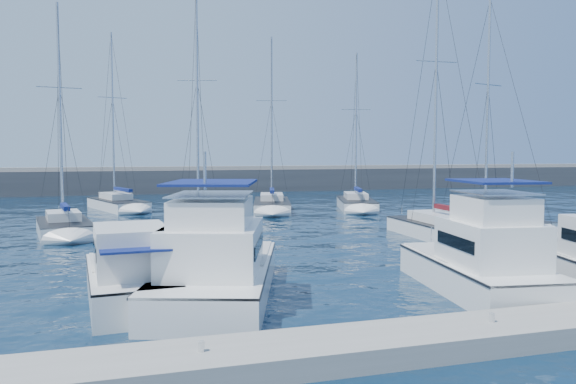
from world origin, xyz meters
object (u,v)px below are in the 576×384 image
object	(u,v)px
motor_yacht_stbd_inner	(482,263)
sailboat_back_b	(272,205)
sailboat_mid_b	(197,222)
motor_yacht_port_inner	(217,268)
motor_yacht_port_outer	(130,277)
sailboat_back_c	(356,204)
sailboat_mid_e	(493,224)
sailboat_back_a	(118,204)
sailboat_mid_a	(64,227)
sailboat_mid_d	(440,229)

from	to	relation	value
motor_yacht_stbd_inner	sailboat_back_b	size ratio (longest dim) A/B	0.52
motor_yacht_stbd_inner	sailboat_mid_b	world-z (taller)	sailboat_mid_b
sailboat_back_b	motor_yacht_port_inner	bearing A→B (deg)	-94.28
motor_yacht_port_outer	sailboat_back_c	bearing A→B (deg)	49.24
sailboat_mid_e	sailboat_back_a	size ratio (longest dim) A/B	0.94
motor_yacht_stbd_inner	sailboat_mid_e	xyz separation A→B (m)	(10.73, 13.66, -0.59)
sailboat_mid_a	sailboat_back_b	world-z (taller)	sailboat_back_b
sailboat_mid_b	sailboat_mid_d	size ratio (longest dim) A/B	0.93
sailboat_mid_b	sailboat_back_c	bearing A→B (deg)	47.33
sailboat_mid_a	sailboat_mid_d	distance (m)	23.67
motor_yacht_port_inner	sailboat_mid_a	xyz separation A→B (m)	(-6.74, 18.14, -0.59)
sailboat_mid_d	sailboat_back_c	bearing A→B (deg)	84.65
motor_yacht_stbd_inner	sailboat_back_c	distance (m)	31.41
motor_yacht_stbd_inner	sailboat_mid_d	bearing A→B (deg)	72.80
sailboat_mid_a	sailboat_back_a	xyz separation A→B (m)	(3.21, 16.12, -0.00)
sailboat_mid_d	sailboat_back_c	world-z (taller)	sailboat_mid_d
sailboat_back_a	sailboat_back_c	world-z (taller)	sailboat_back_a
motor_yacht_port_outer	motor_yacht_stbd_inner	xyz separation A→B (m)	(12.62, -2.27, 0.19)
sailboat_mid_d	sailboat_back_c	xyz separation A→B (m)	(2.18, 17.85, -0.03)
motor_yacht_port_inner	sailboat_mid_a	world-z (taller)	sailboat_mid_a
sailboat_mid_b	motor_yacht_port_outer	bearing A→B (deg)	-88.84
motor_yacht_port_inner	sailboat_mid_d	size ratio (longest dim) A/B	0.60
sailboat_mid_d	sailboat_back_c	size ratio (longest dim) A/B	1.18
motor_yacht_stbd_inner	sailboat_back_a	bearing A→B (deg)	118.38
motor_yacht_port_outer	sailboat_mid_a	world-z (taller)	sailboat_mid_a
sailboat_mid_b	motor_yacht_stbd_inner	bearing A→B (deg)	-53.08
motor_yacht_stbd_inner	sailboat_mid_a	bearing A→B (deg)	137.46
motor_yacht_port_inner	motor_yacht_stbd_inner	xyz separation A→B (m)	(9.63, -2.08, -0.00)
sailboat_back_b	sailboat_back_c	bearing A→B (deg)	7.66
sailboat_mid_b	sailboat_back_b	world-z (taller)	sailboat_mid_b
sailboat_mid_e	sailboat_back_c	world-z (taller)	sailboat_mid_e
motor_yacht_port_outer	sailboat_mid_a	bearing A→B (deg)	97.60
motor_yacht_port_outer	sailboat_back_b	bearing A→B (deg)	61.83
motor_yacht_stbd_inner	sailboat_back_c	xyz separation A→B (m)	(8.17, 30.32, -0.61)
sailboat_back_c	sailboat_mid_e	bearing A→B (deg)	-63.83
sailboat_mid_a	sailboat_back_b	xyz separation A→B (m)	(16.64, 11.04, -0.01)
sailboat_back_c	motor_yacht_port_outer	bearing A→B (deg)	-109.12
sailboat_mid_d	sailboat_back_b	bearing A→B (deg)	108.57
sailboat_back_b	sailboat_back_c	xyz separation A→B (m)	(7.91, -0.94, -0.01)
sailboat_mid_b	sailboat_back_a	size ratio (longest dim) A/B	0.98
sailboat_mid_a	motor_yacht_port_inner	bearing A→B (deg)	-79.07
sailboat_mid_a	motor_yacht_port_outer	bearing A→B (deg)	-87.67
motor_yacht_stbd_inner	sailboat_mid_e	bearing A→B (deg)	60.31
sailboat_mid_a	sailboat_mid_b	xyz separation A→B (m)	(8.45, 0.19, 0.02)
sailboat_mid_e	sailboat_back_b	bearing A→B (deg)	104.48
sailboat_mid_e	motor_yacht_stbd_inner	bearing A→B (deg)	-144.41
sailboat_back_a	sailboat_back_c	xyz separation A→B (m)	(21.34, -6.02, -0.02)
motor_yacht_stbd_inner	sailboat_mid_d	xyz separation A→B (m)	(5.99, 12.47, -0.59)
motor_yacht_port_outer	sailboat_mid_b	world-z (taller)	sailboat_mid_b
sailboat_back_a	sailboat_back_c	size ratio (longest dim) A/B	1.12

